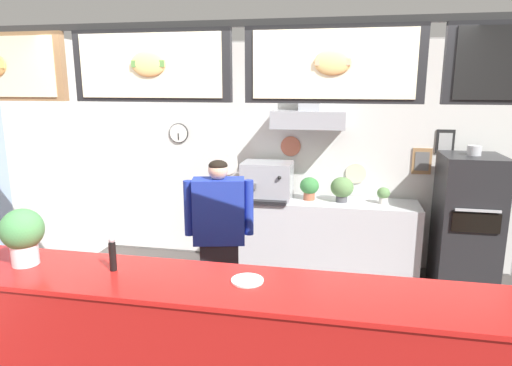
% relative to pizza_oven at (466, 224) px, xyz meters
% --- Properties ---
extents(back_wall_assembly, '(5.21, 3.01, 2.70)m').
position_rel_pizza_oven_xyz_m(back_wall_assembly, '(-1.92, 0.37, 0.69)').
color(back_wall_assembly, gray).
rests_on(back_wall_assembly, ground_plane).
extents(service_counter, '(4.56, 0.59, 1.07)m').
position_rel_pizza_oven_xyz_m(service_counter, '(-1.93, -2.56, -0.21)').
color(service_counter, '#B21916').
rests_on(service_counter, ground_plane).
extents(back_prep_counter, '(2.05, 0.56, 0.88)m').
position_rel_pizza_oven_xyz_m(back_prep_counter, '(-1.48, 0.14, -0.31)').
color(back_prep_counter, silver).
rests_on(back_prep_counter, ground_plane).
extents(pizza_oven, '(0.61, 0.69, 1.58)m').
position_rel_pizza_oven_xyz_m(pizza_oven, '(0.00, 0.00, 0.00)').
color(pizza_oven, '#232326').
rests_on(pizza_oven, ground_plane).
extents(shop_worker, '(0.59, 0.32, 1.57)m').
position_rel_pizza_oven_xyz_m(shop_worker, '(-2.37, -1.28, 0.09)').
color(shop_worker, '#232328').
rests_on(shop_worker, ground_plane).
extents(espresso_machine, '(0.58, 0.50, 0.43)m').
position_rel_pizza_oven_xyz_m(espresso_machine, '(-2.18, 0.12, 0.35)').
color(espresso_machine, '#A3A5AD').
rests_on(espresso_machine, back_prep_counter).
extents(potted_rosemary, '(0.14, 0.14, 0.19)m').
position_rel_pizza_oven_xyz_m(potted_rosemary, '(-0.86, 0.15, 0.24)').
color(potted_rosemary, beige).
rests_on(potted_rosemary, back_prep_counter).
extents(potted_thyme, '(0.22, 0.22, 0.27)m').
position_rel_pizza_oven_xyz_m(potted_thyme, '(-1.69, 0.16, 0.29)').
color(potted_thyme, '#9E563D').
rests_on(potted_thyme, back_prep_counter).
extents(potted_basil, '(0.26, 0.26, 0.29)m').
position_rel_pizza_oven_xyz_m(potted_basil, '(-1.32, 0.15, 0.30)').
color(potted_basil, '#4C4C51').
rests_on(potted_basil, back_prep_counter).
extents(basil_vase, '(0.27, 0.27, 0.37)m').
position_rel_pizza_oven_xyz_m(basil_vase, '(-3.31, -2.54, 0.52)').
color(basil_vase, silver).
rests_on(basil_vase, service_counter).
extents(condiment_plate, '(0.19, 0.19, 0.01)m').
position_rel_pizza_oven_xyz_m(condiment_plate, '(-1.84, -2.51, 0.33)').
color(condiment_plate, white).
rests_on(condiment_plate, service_counter).
extents(pepper_grinder, '(0.04, 0.04, 0.22)m').
position_rel_pizza_oven_xyz_m(pepper_grinder, '(-2.70, -2.52, 0.43)').
color(pepper_grinder, black).
rests_on(pepper_grinder, service_counter).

